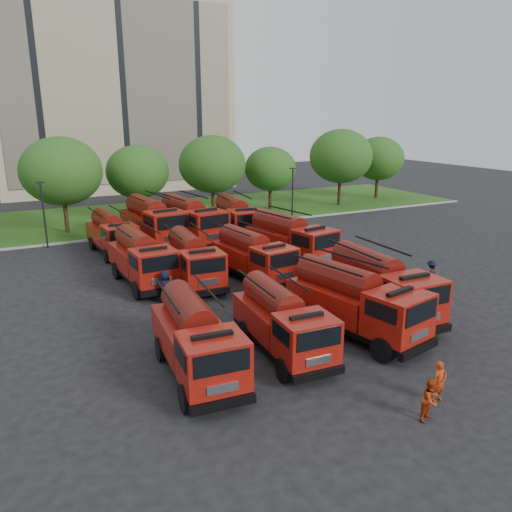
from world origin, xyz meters
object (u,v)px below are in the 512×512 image
Objects in this scene: fire_truck_3 at (379,285)px; fire_truck_7 at (290,239)px; firefighter_3 at (430,288)px; fire_truck_6 at (253,256)px; fire_truck_11 at (236,219)px; fire_truck_4 at (142,258)px; firefighter_1 at (429,420)px; fire_truck_1 at (282,321)px; fire_truck_2 at (355,302)px; firefighter_0 at (437,401)px; firefighter_5 at (305,277)px; fire_truck_10 at (190,221)px; fire_truck_9 at (153,222)px; fire_truck_8 at (111,233)px; fire_truck_5 at (192,260)px; fire_truck_0 at (196,339)px; firefighter_2 at (430,295)px; firefighter_4 at (166,303)px.

fire_truck_3 is 0.95× the size of fire_truck_7.
firefighter_3 is at bearing -70.73° from fire_truck_7.
fire_truck_11 reaches higher than fire_truck_6.
firefighter_1 is (4.99, -18.34, -1.59)m from fire_truck_4.
fire_truck_1 is 0.84× the size of fire_truck_11.
fire_truck_3 is 18.04m from fire_truck_11.
fire_truck_2 is 4.93× the size of firefighter_1.
fire_truck_3 is at bearing 66.03° from firefighter_0.
fire_truck_6 is 3.67m from firefighter_5.
firefighter_5 is (3.55, -11.38, -1.82)m from fire_truck_10.
firefighter_5 reaches higher than firefighter_0.
fire_truck_4 is 9.53m from fire_truck_9.
fire_truck_10 is (6.15, 0.01, 0.33)m from fire_truck_8.
fire_truck_9 is 5.44× the size of firefighter_1.
fire_truck_10 reaches higher than fire_truck_2.
fire_truck_4 reaches higher than fire_truck_5.
firefighter_0 is (-0.18, -15.28, -1.53)m from fire_truck_6.
firefighter_0 is (-4.06, -17.38, -1.68)m from fire_truck_7.
fire_truck_8 is at bearing -169.35° from fire_truck_9.
fire_truck_6 is (-3.06, 8.11, -0.13)m from fire_truck_3.
fire_truck_11 is (-0.45, 7.82, 0.03)m from fire_truck_7.
firefighter_0 is at bearing -34.59° from fire_truck_0.
fire_truck_10 reaches higher than fire_truck_1.
fire_truck_0 is at bearing 169.65° from fire_truck_2.
fire_truck_0 is 0.99× the size of fire_truck_6.
fire_truck_5 is 7.62m from fire_truck_7.
firefighter_2 is (4.70, 1.01, -1.66)m from fire_truck_3.
firefighter_0 is at bearing -112.59° from fire_truck_3.
fire_truck_2 is 7.13m from firefighter_1.
fire_truck_8 is at bearing 92.64° from fire_truck_0.
fire_truck_8 is at bearing 110.97° from fire_truck_5.
fire_truck_10 is (6.86, 19.81, 0.29)m from fire_truck_0.
fire_truck_4 is (-3.00, 11.74, 0.13)m from fire_truck_1.
fire_truck_9 reaches higher than fire_truck_1.
firefighter_2 is 0.83× the size of firefighter_4.
fire_truck_11 reaches higher than fire_truck_2.
firefighter_4 reaches higher than firefighter_3.
fire_truck_7 reaches higher than fire_truck_6.
fire_truck_3 is 0.89× the size of fire_truck_9.
fire_truck_0 reaches higher than firefighter_0.
fire_truck_11 is (7.08, 9.01, 0.18)m from fire_truck_5.
fire_truck_9 reaches higher than fire_truck_5.
firefighter_3 is (14.97, -8.57, -1.59)m from fire_truck_4.
fire_truck_11 is at bearing 65.88° from fire_truck_0.
fire_truck_2 reaches higher than fire_truck_0.
fire_truck_1 is at bearing 91.84° from firefighter_1.
fire_truck_7 reaches higher than firefighter_4.
fire_truck_7 is (7.19, 11.49, 0.22)m from fire_truck_1.
fire_truck_8 is (-9.60, 18.40, -0.17)m from fire_truck_3.
fire_truck_1 is 0.79× the size of fire_truck_10.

